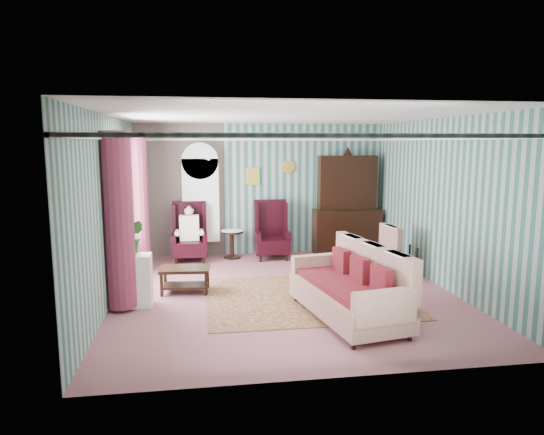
{
  "coord_description": "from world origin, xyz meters",
  "views": [
    {
      "loc": [
        -1.37,
        -7.68,
        2.48
      ],
      "look_at": [
        -0.12,
        0.6,
        1.19
      ],
      "focal_mm": 32.0,
      "sensor_mm": 36.0,
      "label": 1
    }
  ],
  "objects": [
    {
      "name": "seated_woman",
      "position": [
        -1.6,
        2.45,
        0.59
      ],
      "size": [
        0.44,
        0.4,
        1.18
      ],
      "primitive_type": null,
      "color": "beige",
      "rests_on": "floor"
    },
    {
      "name": "sofa",
      "position": [
        0.66,
        -1.32,
        0.49
      ],
      "size": [
        1.38,
        2.29,
        0.97
      ],
      "primitive_type": "cube",
      "rotation": [
        0.0,
        0.0,
        1.75
      ],
      "color": "#BEB993",
      "rests_on": "floor"
    },
    {
      "name": "round_side_table",
      "position": [
        -0.7,
        2.6,
        0.3
      ],
      "size": [
        0.5,
        0.5,
        0.6
      ],
      "primitive_type": "cylinder",
      "color": "black",
      "rests_on": "floor"
    },
    {
      "name": "potted_plant_a",
      "position": [
        -2.5,
        -0.44,
        1.0
      ],
      "size": [
        0.45,
        0.42,
        0.4
      ],
      "primitive_type": "imported",
      "rotation": [
        0.0,
        0.0,
        0.39
      ],
      "color": "#174816",
      "rests_on": "plant_stand"
    },
    {
      "name": "wingback_left",
      "position": [
        -1.6,
        2.45,
        0.62
      ],
      "size": [
        0.76,
        0.8,
        1.25
      ],
      "primitive_type": "cube",
      "color": "black",
      "rests_on": "floor"
    },
    {
      "name": "wingback_right",
      "position": [
        0.15,
        2.45,
        0.62
      ],
      "size": [
        0.76,
        0.8,
        1.25
      ],
      "primitive_type": "cube",
      "color": "black",
      "rests_on": "floor"
    },
    {
      "name": "nest_table",
      "position": [
        2.47,
        0.9,
        0.27
      ],
      "size": [
        0.45,
        0.38,
        0.54
      ],
      "primitive_type": "cube",
      "color": "black",
      "rests_on": "floor"
    },
    {
      "name": "coffee_table",
      "position": [
        -1.64,
        0.28,
        0.21
      ],
      "size": [
        0.86,
        0.57,
        0.43
      ],
      "primitive_type": "cube",
      "rotation": [
        0.0,
        0.0,
        -0.08
      ],
      "color": "black",
      "rests_on": "floor"
    },
    {
      "name": "bookcase",
      "position": [
        -1.35,
        2.84,
        1.12
      ],
      "size": [
        0.8,
        0.28,
        2.24
      ],
      "primitive_type": "cube",
      "color": "white",
      "rests_on": "floor"
    },
    {
      "name": "dresser_hutch",
      "position": [
        1.9,
        2.72,
        1.18
      ],
      "size": [
        1.5,
        0.56,
        2.36
      ],
      "primitive_type": "cube",
      "color": "black",
      "rests_on": "floor"
    },
    {
      "name": "potted_plant_b",
      "position": [
        -2.38,
        -0.15,
        1.06
      ],
      "size": [
        0.32,
        0.28,
        0.52
      ],
      "primitive_type": "imported",
      "rotation": [
        0.0,
        0.0,
        -0.21
      ],
      "color": "#23571B",
      "rests_on": "plant_stand"
    },
    {
      "name": "floor",
      "position": [
        0.0,
        0.0,
        0.0
      ],
      "size": [
        6.0,
        6.0,
        0.0
      ],
      "primitive_type": "plane",
      "color": "#995963",
      "rests_on": "ground"
    },
    {
      "name": "rug",
      "position": [
        0.3,
        -0.3,
        0.01
      ],
      "size": [
        3.2,
        2.6,
        0.01
      ],
      "primitive_type": "cube",
      "color": "#51201B",
      "rests_on": "floor"
    },
    {
      "name": "room_shell",
      "position": [
        -0.62,
        0.18,
        2.01
      ],
      "size": [
        5.53,
        6.02,
        2.91
      ],
      "color": "#35615D",
      "rests_on": "ground"
    },
    {
      "name": "floral_armchair",
      "position": [
        1.85,
        0.74,
        0.5
      ],
      "size": [
        0.96,
        0.88,
        1.0
      ],
      "primitive_type": "cube",
      "rotation": [
        0.0,
        0.0,
        1.68
      ],
      "color": "beige",
      "rests_on": "floor"
    },
    {
      "name": "plant_stand",
      "position": [
        -2.4,
        -0.3,
        0.4
      ],
      "size": [
        0.55,
        0.35,
        0.8
      ],
      "primitive_type": "cube",
      "color": "silver",
      "rests_on": "floor"
    },
    {
      "name": "potted_plant_c",
      "position": [
        -2.45,
        -0.24,
        0.98
      ],
      "size": [
        0.27,
        0.27,
        0.36
      ],
      "primitive_type": "imported",
      "rotation": [
        0.0,
        0.0,
        -0.43
      ],
      "color": "#1B5019",
      "rests_on": "plant_stand"
    }
  ]
}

